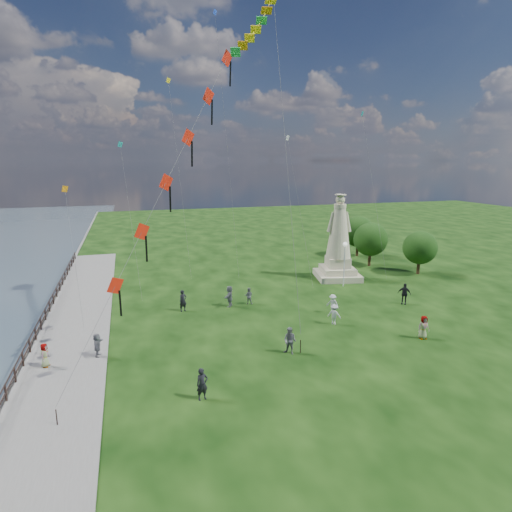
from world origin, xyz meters
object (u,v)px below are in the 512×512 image
object	(u,v)px
person_6	(183,301)
person_11	(230,296)
person_5	(97,346)
person_9	(404,294)
statue	(338,247)
person_8	(333,304)
person_7	(249,296)
lamppost	(345,255)
person_2	(334,314)
person_4	(424,327)
person_0	(202,384)
person_1	(290,341)
person_10	(45,357)

from	to	relation	value
person_6	person_11	distance (m)	3.97
person_5	person_9	size ratio (longest dim) A/B	0.81
statue	person_8	bearing A→B (deg)	-107.15
person_6	person_7	world-z (taller)	person_6
lamppost	person_8	size ratio (longest dim) A/B	2.80
statue	person_2	distance (m)	13.63
person_2	lamppost	bearing A→B (deg)	-77.92
person_7	person_4	bearing A→B (deg)	155.69
person_0	person_5	world-z (taller)	person_0
lamppost	person_5	xyz separation A→B (m)	(-22.56, -9.69, -2.46)
person_7	person_1	bearing A→B (deg)	112.72
person_8	person_9	xyz separation A→B (m)	(7.00, 0.25, 0.14)
person_2	person_8	distance (m)	2.48
lamppost	person_11	distance (m)	12.75
person_5	person_6	distance (m)	9.46
person_6	person_9	bearing A→B (deg)	-29.74
lamppost	person_7	xyz separation A→B (m)	(-10.52, -2.47, -2.49)
person_0	person_10	distance (m)	10.46
lamppost	person_1	xyz separation A→B (m)	(-10.70, -12.75, -2.32)
statue	person_9	xyz separation A→B (m)	(1.63, -9.26, -2.42)
statue	person_8	size ratio (longest dim) A/B	5.58
lamppost	person_6	xyz separation A→B (m)	(-16.24, -2.65, -2.32)
person_4	person_7	xyz separation A→B (m)	(-9.65, 10.74, -0.11)
person_0	person_2	world-z (taller)	person_0
person_10	person_0	bearing A→B (deg)	-109.50
lamppost	person_1	distance (m)	16.81
statue	person_11	distance (m)	14.34
person_0	person_1	xyz separation A→B (m)	(6.35, 3.72, 0.03)
lamppost	statue	bearing A→B (deg)	74.52
person_6	lamppost	bearing A→B (deg)	-9.03
person_1	person_10	world-z (taller)	person_1
statue	person_4	size ratio (longest dim) A/B	5.30
person_4	person_7	size ratio (longest dim) A/B	1.14
statue	person_11	size ratio (longest dim) A/B	4.89
person_2	person_11	bearing A→B (deg)	0.58
person_1	person_4	xyz separation A→B (m)	(9.84, -0.45, -0.06)
statue	person_5	world-z (taller)	statue
person_4	person_10	xyz separation A→B (m)	(-24.63, 2.91, -0.10)
statue	person_6	bearing A→B (deg)	-149.84
person_2	person_5	bearing A→B (deg)	46.66
person_6	person_7	size ratio (longest dim) A/B	1.23
person_8	person_4	bearing A→B (deg)	-8.55
person_5	person_10	xyz separation A→B (m)	(-2.94, -0.61, -0.02)
person_10	person_4	bearing A→B (deg)	-80.05
person_4	person_1	bearing A→B (deg)	-175.37
person_8	person_5	bearing A→B (deg)	-118.67
lamppost	person_6	bearing A→B (deg)	-170.73
person_5	person_9	bearing A→B (deg)	-73.78
statue	person_9	distance (m)	9.71
person_1	person_8	distance (m)	8.63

